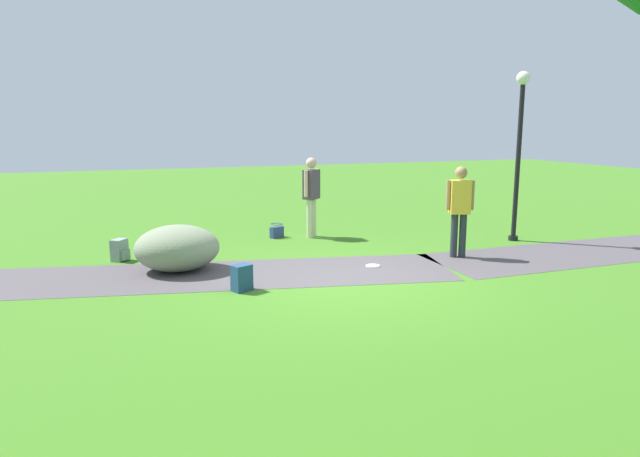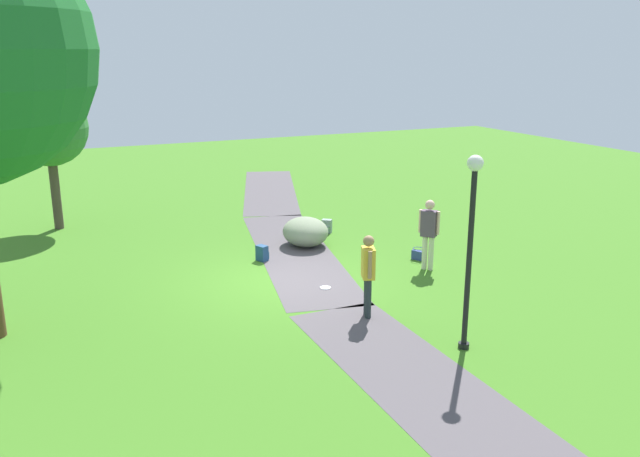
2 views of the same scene
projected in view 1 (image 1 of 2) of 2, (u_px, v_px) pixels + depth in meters
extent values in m
plane|color=#3D7420|center=(344.00, 281.00, 8.97)|extent=(48.00, 48.00, 0.00)
cube|color=#4F484C|center=(617.00, 249.00, 11.22)|extent=(8.01, 1.94, 0.01)
cube|color=#4F484C|center=(212.00, 275.00, 9.30)|extent=(8.22, 3.48, 0.01)
cylinder|color=black|center=(513.00, 238.00, 12.06)|extent=(0.20, 0.20, 0.10)
cylinder|color=black|center=(518.00, 165.00, 11.77)|extent=(0.10, 0.10, 3.24)
sphere|color=white|center=(523.00, 78.00, 11.44)|extent=(0.28, 0.28, 0.28)
ellipsoid|color=gray|center=(177.00, 248.00, 9.53)|extent=(1.55, 1.39, 0.78)
cylinder|color=beige|center=(313.00, 218.00, 12.41)|extent=(0.13, 0.13, 0.85)
cylinder|color=beige|center=(310.00, 219.00, 12.27)|extent=(0.13, 0.13, 0.85)
cube|color=#503E4F|center=(311.00, 184.00, 12.20)|extent=(0.43, 0.41, 0.64)
cylinder|color=beige|center=(316.00, 182.00, 12.39)|extent=(0.08, 0.08, 0.57)
cylinder|color=beige|center=(306.00, 184.00, 12.01)|extent=(0.08, 0.08, 0.57)
sphere|color=beige|center=(311.00, 163.00, 12.12)|extent=(0.23, 0.23, 0.23)
cylinder|color=#263032|center=(454.00, 235.00, 10.49)|extent=(0.13, 0.13, 0.83)
cylinder|color=#263032|center=(463.00, 235.00, 10.49)|extent=(0.13, 0.13, 0.83)
cube|color=gold|center=(460.00, 197.00, 10.35)|extent=(0.42, 0.35, 0.62)
cylinder|color=#A27D55|center=(448.00, 195.00, 10.35)|extent=(0.08, 0.08, 0.55)
cylinder|color=#A27D55|center=(472.00, 195.00, 10.35)|extent=(0.08, 0.08, 0.55)
sphere|color=#A27D55|center=(461.00, 172.00, 10.27)|extent=(0.22, 0.22, 0.22)
cube|color=navy|center=(277.00, 232.00, 12.34)|extent=(0.34, 0.25, 0.24)
torus|color=navy|center=(277.00, 224.00, 12.30)|extent=(0.36, 0.36, 0.02)
cube|color=gray|center=(119.00, 250.00, 10.24)|extent=(0.33, 0.34, 0.40)
cube|color=gray|center=(126.00, 255.00, 10.22)|extent=(0.17, 0.19, 0.18)
cube|color=navy|center=(242.00, 278.00, 8.40)|extent=(0.34, 0.29, 0.40)
cube|color=#295468|center=(237.00, 281.00, 8.51)|extent=(0.20, 0.13, 0.18)
cylinder|color=silver|center=(373.00, 266.00, 9.86)|extent=(0.25, 0.25, 0.02)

